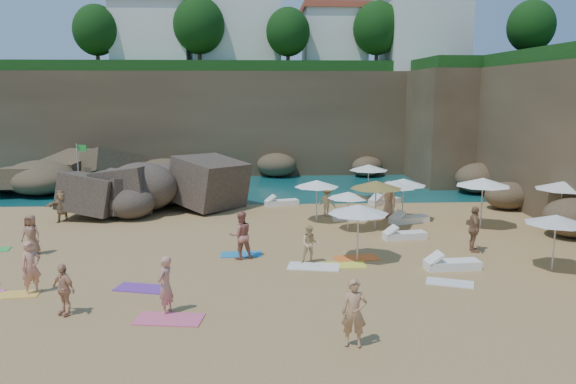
{
  "coord_description": "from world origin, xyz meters",
  "views": [
    {
      "loc": [
        0.74,
        -22.15,
        6.6
      ],
      "look_at": [
        2.0,
        3.0,
        2.0
      ],
      "focal_mm": 35.0,
      "sensor_mm": 36.0,
      "label": 1
    }
  ],
  "objects_px": {
    "person_stand_0": "(31,267)",
    "person_stand_6": "(165,285)",
    "parasol_0": "(317,184)",
    "parasol_1": "(369,167)",
    "person_stand_5": "(62,206)",
    "person_stand_1": "(241,235)",
    "flag_pole": "(80,164)",
    "person_stand_4": "(388,199)",
    "person_stand_3": "(474,229)",
    "lounger_0": "(385,201)",
    "person_stand_2": "(327,201)",
    "rock_outcrop": "(151,210)",
    "parasol_2": "(403,182)"
  },
  "relations": [
    {
      "from": "person_stand_0",
      "to": "person_stand_6",
      "type": "height_order",
      "value": "person_stand_0"
    },
    {
      "from": "parasol_0",
      "to": "parasol_1",
      "type": "relative_size",
      "value": 0.97
    },
    {
      "from": "person_stand_5",
      "to": "person_stand_6",
      "type": "distance_m",
      "value": 14.1
    },
    {
      "from": "person_stand_1",
      "to": "person_stand_6",
      "type": "xyz_separation_m",
      "value": [
        -2.06,
        -5.44,
        -0.07
      ]
    },
    {
      "from": "flag_pole",
      "to": "person_stand_4",
      "type": "relative_size",
      "value": 1.76
    },
    {
      "from": "flag_pole",
      "to": "person_stand_3",
      "type": "xyz_separation_m",
      "value": [
        19.71,
        -12.39,
        -1.21
      ]
    },
    {
      "from": "lounger_0",
      "to": "person_stand_4",
      "type": "xyz_separation_m",
      "value": [
        -0.59,
        -3.46,
        0.81
      ]
    },
    {
      "from": "person_stand_2",
      "to": "person_stand_4",
      "type": "xyz_separation_m",
      "value": [
        3.18,
        -0.41,
        0.17
      ]
    },
    {
      "from": "parasol_1",
      "to": "person_stand_2",
      "type": "xyz_separation_m",
      "value": [
        -2.98,
        -4.12,
        -1.22
      ]
    },
    {
      "from": "person_stand_0",
      "to": "person_stand_4",
      "type": "distance_m",
      "value": 17.66
    },
    {
      "from": "person_stand_3",
      "to": "person_stand_4",
      "type": "bearing_deg",
      "value": 25.51
    },
    {
      "from": "lounger_0",
      "to": "person_stand_0",
      "type": "bearing_deg",
      "value": -167.3
    },
    {
      "from": "person_stand_5",
      "to": "rock_outcrop",
      "type": "bearing_deg",
      "value": 16.7
    },
    {
      "from": "flag_pole",
      "to": "parasol_1",
      "type": "xyz_separation_m",
      "value": [
        17.43,
        -1.36,
        -0.16
      ]
    },
    {
      "from": "flag_pole",
      "to": "person_stand_4",
      "type": "xyz_separation_m",
      "value": [
        17.63,
        -5.89,
        -1.21
      ]
    },
    {
      "from": "person_stand_2",
      "to": "parasol_2",
      "type": "bearing_deg",
      "value": -156.19
    },
    {
      "from": "parasol_0",
      "to": "person_stand_1",
      "type": "distance_m",
      "value": 7.23
    },
    {
      "from": "parasol_2",
      "to": "person_stand_6",
      "type": "distance_m",
      "value": 15.39
    },
    {
      "from": "rock_outcrop",
      "to": "person_stand_1",
      "type": "bearing_deg",
      "value": -60.61
    },
    {
      "from": "flag_pole",
      "to": "lounger_0",
      "type": "relative_size",
      "value": 1.69
    },
    {
      "from": "parasol_2",
      "to": "person_stand_3",
      "type": "bearing_deg",
      "value": -74.88
    },
    {
      "from": "flag_pole",
      "to": "person_stand_0",
      "type": "distance_m",
      "value": 16.8
    },
    {
      "from": "rock_outcrop",
      "to": "flag_pole",
      "type": "height_order",
      "value": "flag_pole"
    },
    {
      "from": "person_stand_3",
      "to": "person_stand_5",
      "type": "bearing_deg",
      "value": 79.39
    },
    {
      "from": "flag_pole",
      "to": "person_stand_2",
      "type": "relative_size",
      "value": 2.13
    },
    {
      "from": "lounger_0",
      "to": "parasol_1",
      "type": "bearing_deg",
      "value": 95.77
    },
    {
      "from": "person_stand_3",
      "to": "flag_pole",
      "type": "bearing_deg",
      "value": 65.64
    },
    {
      "from": "person_stand_0",
      "to": "person_stand_2",
      "type": "relative_size",
      "value": 1.11
    },
    {
      "from": "flag_pole",
      "to": "person_stand_1",
      "type": "relative_size",
      "value": 1.78
    },
    {
      "from": "parasol_0",
      "to": "person_stand_0",
      "type": "bearing_deg",
      "value": -136.76
    },
    {
      "from": "person_stand_0",
      "to": "person_stand_6",
      "type": "bearing_deg",
      "value": -66.43
    },
    {
      "from": "parasol_1",
      "to": "person_stand_4",
      "type": "bearing_deg",
      "value": -87.48
    },
    {
      "from": "parasol_1",
      "to": "person_stand_4",
      "type": "height_order",
      "value": "parasol_1"
    },
    {
      "from": "rock_outcrop",
      "to": "lounger_0",
      "type": "height_order",
      "value": "rock_outcrop"
    },
    {
      "from": "person_stand_4",
      "to": "person_stand_5",
      "type": "height_order",
      "value": "person_stand_4"
    },
    {
      "from": "parasol_0",
      "to": "parasol_2",
      "type": "distance_m",
      "value": 4.4
    },
    {
      "from": "parasol_0",
      "to": "person_stand_0",
      "type": "height_order",
      "value": "parasol_0"
    },
    {
      "from": "parasol_0",
      "to": "parasol_2",
      "type": "bearing_deg",
      "value": -0.51
    },
    {
      "from": "person_stand_1",
      "to": "person_stand_5",
      "type": "xyz_separation_m",
      "value": [
        -9.21,
        6.71,
        -0.12
      ]
    },
    {
      "from": "parasol_2",
      "to": "person_stand_2",
      "type": "bearing_deg",
      "value": 161.6
    },
    {
      "from": "parasol_0",
      "to": "person_stand_6",
      "type": "height_order",
      "value": "parasol_0"
    },
    {
      "from": "parasol_1",
      "to": "person_stand_2",
      "type": "height_order",
      "value": "parasol_1"
    },
    {
      "from": "person_stand_2",
      "to": "person_stand_0",
      "type": "bearing_deg",
      "value": 86.96
    },
    {
      "from": "parasol_2",
      "to": "person_stand_1",
      "type": "bearing_deg",
      "value": -142.55
    },
    {
      "from": "parasol_1",
      "to": "person_stand_5",
      "type": "height_order",
      "value": "parasol_1"
    },
    {
      "from": "parasol_0",
      "to": "person_stand_4",
      "type": "relative_size",
      "value": 1.17
    },
    {
      "from": "lounger_0",
      "to": "person_stand_1",
      "type": "bearing_deg",
      "value": -158.39
    },
    {
      "from": "lounger_0",
      "to": "person_stand_0",
      "type": "xyz_separation_m",
      "value": [
        -14.78,
        -13.97,
        0.73
      ]
    },
    {
      "from": "rock_outcrop",
      "to": "person_stand_6",
      "type": "height_order",
      "value": "person_stand_6"
    },
    {
      "from": "parasol_2",
      "to": "person_stand_4",
      "type": "relative_size",
      "value": 1.19
    }
  ]
}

